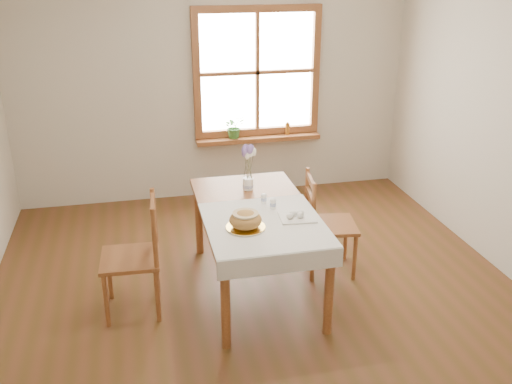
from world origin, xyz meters
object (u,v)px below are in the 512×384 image
chair_left (130,257)px  chair_right (331,224)px  bread_plate (246,227)px  dining_table (256,218)px  flower_vase (248,185)px

chair_left → chair_right: chair_left is taller
bread_plate → dining_table: bearing=65.7°
dining_table → chair_right: bearing=12.5°
dining_table → chair_left: (-1.04, -0.10, -0.18)m
chair_left → chair_right: (1.76, 0.26, -0.02)m
dining_table → bread_plate: bread_plate is taller
bread_plate → chair_right: bearing=30.4°
chair_left → chair_right: size_ratio=1.04×
chair_right → bread_plate: size_ratio=3.22×
dining_table → chair_right: 0.77m
dining_table → flower_vase: flower_vase is taller
chair_left → flower_vase: 1.22m
dining_table → chair_right: chair_right is taller
dining_table → bread_plate: bearing=-114.3°
chair_right → flower_vase: (-0.70, 0.25, 0.34)m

